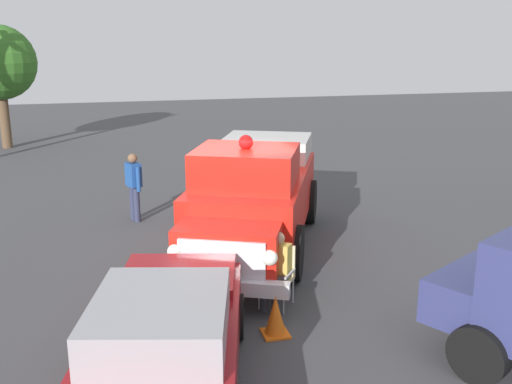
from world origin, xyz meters
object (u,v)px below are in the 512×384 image
Objects in this scene: classic_hot_rod at (166,339)px; spectator_standing at (134,182)px; spectator_seated at (276,267)px; lawn_chair_near_truck at (279,271)px; traffic_cone at (275,316)px; vintage_fire_truck at (254,194)px.

classic_hot_rod is 7.41m from spectator_standing.
spectator_seated is 5.75m from spectator_standing.
traffic_cone is at bearing 70.81° from lawn_chair_near_truck.
vintage_fire_truck reaches higher than spectator_standing.
classic_hot_rod is 4.59× the size of lawn_chair_near_truck.
lawn_chair_near_truck is 1.61× the size of traffic_cone.
spectator_standing is (2.09, -5.28, 0.37)m from lawn_chair_near_truck.
lawn_chair_near_truck reaches higher than traffic_cone.
lawn_chair_near_truck is 0.79× the size of spectator_seated.
spectator_standing reaches higher than classic_hot_rod.
vintage_fire_truck is at bearing -96.89° from spectator_seated.
spectator_seated is 2.03× the size of traffic_cone.
spectator_seated is 0.77× the size of spectator_standing.
vintage_fire_truck reaches higher than spectator_seated.
vintage_fire_truck is at bearing -115.99° from classic_hot_rod.
classic_hot_rod is at bearing 45.31° from lawn_chair_near_truck.
lawn_chair_near_truck is at bearing -109.19° from traffic_cone.
spectator_seated is at bearing 110.48° from spectator_standing.
spectator_seated is 1.04m from traffic_cone.
spectator_seated reaches higher than lawn_chair_near_truck.
lawn_chair_near_truck is at bearing 111.61° from spectator_standing.
spectator_standing reaches higher than lawn_chair_near_truck.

